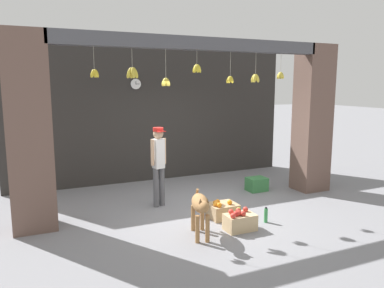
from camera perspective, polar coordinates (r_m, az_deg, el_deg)
The scene contains 12 objects.
ground_plane at distance 7.46m, azimuth 1.25°, elevation -10.03°, with size 60.00×60.00×0.00m, color gray.
shop_back_wall at distance 9.58m, azimuth -5.63°, elevation 4.35°, with size 7.26×0.12×3.31m, color #2D2B28.
shop_pillar_left at distance 6.71m, azimuth -23.56°, elevation 1.57°, with size 0.70×0.60×3.31m, color brown.
shop_pillar_right at distance 9.01m, azimuth 17.87°, elevation 3.65°, with size 0.70×0.60×3.31m, color brown.
storefront_awning at distance 7.19m, azimuth 0.93°, elevation 14.73°, with size 5.36×0.30×0.92m.
dog at distance 6.06m, azimuth 1.30°, elevation -9.44°, with size 0.44×0.94×0.75m.
shopkeeper at distance 7.49m, azimuth -5.11°, elevation -2.56°, with size 0.34×0.28×1.60m.
fruit_crate_oranges at distance 7.04m, azimuth 4.68°, elevation -10.02°, with size 0.51×0.44×0.35m.
fruit_crate_apples at distance 6.51m, azimuth 7.28°, elevation -11.54°, with size 0.51×0.33×0.36m.
produce_box_green at distance 8.84m, azimuth 9.83°, elevation -6.05°, with size 0.44×0.35×0.31m, color #387A42.
water_bottle at distance 6.93m, azimuth 11.19°, elevation -10.60°, with size 0.07×0.07×0.28m.
wall_clock at distance 9.32m, azimuth -8.57°, elevation 9.03°, with size 0.27×0.03×0.27m.
Camera 1 is at (-3.02, -6.37, 2.46)m, focal length 35.00 mm.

